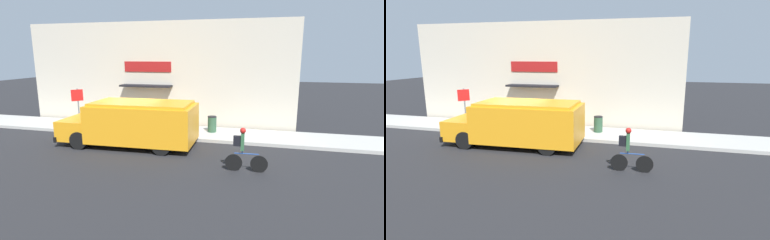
# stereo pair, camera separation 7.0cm
# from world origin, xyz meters

# --- Properties ---
(ground_plane) EXTENTS (70.00, 70.00, 0.00)m
(ground_plane) POSITION_xyz_m (0.00, 0.00, 0.00)
(ground_plane) COLOR #232326
(sidewalk) EXTENTS (28.00, 2.53, 0.16)m
(sidewalk) POSITION_xyz_m (0.00, 1.26, 0.08)
(sidewalk) COLOR #ADAAA3
(sidewalk) RESTS_ON ground_plane
(storefront) EXTENTS (15.79, 0.90, 5.88)m
(storefront) POSITION_xyz_m (-0.01, 2.80, 2.93)
(storefront) COLOR beige
(storefront) RESTS_ON ground_plane
(school_bus) EXTENTS (6.20, 2.81, 2.03)m
(school_bus) POSITION_xyz_m (0.59, -1.27, 1.07)
(school_bus) COLOR orange
(school_bus) RESTS_ON ground_plane
(cyclist) EXTENTS (1.50, 0.21, 1.60)m
(cyclist) POSITION_xyz_m (5.61, -3.18, 0.79)
(cyclist) COLOR black
(cyclist) RESTS_ON ground_plane
(stop_sign_post) EXTENTS (0.45, 0.45, 2.17)m
(stop_sign_post) POSITION_xyz_m (-3.39, 0.39, 1.61)
(stop_sign_post) COLOR slate
(stop_sign_post) RESTS_ON sidewalk
(trash_bin) EXTENTS (0.46, 0.46, 0.82)m
(trash_bin) POSITION_xyz_m (3.65, 1.46, 0.57)
(trash_bin) COLOR #2D5138
(trash_bin) RESTS_ON sidewalk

